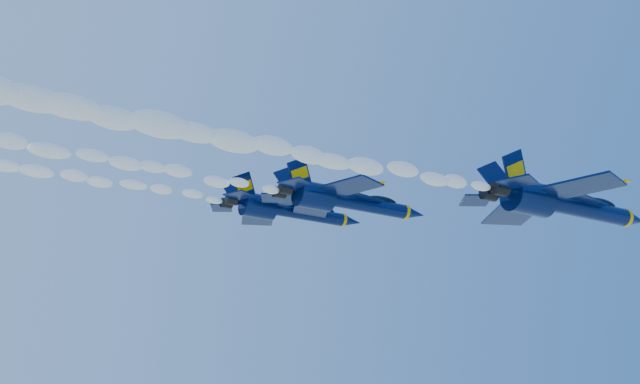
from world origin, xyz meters
TOP-DOWN VIEW (x-y plane):
  - jet_lead at (19.24, -15.35)m, footprint 18.95×15.54m
  - smoke_trail_jet_lead at (-10.92, -15.35)m, footprint 44.12×2.11m
  - jet_second at (5.45, -1.23)m, footprint 16.57×13.60m
  - smoke_trail_jet_second at (-23.69, -1.23)m, footprint 44.12×1.85m
  - jet_third at (2.29, 4.87)m, footprint 15.50×12.71m

SIDE VIEW (x-z plane):
  - smoke_trail_jet_lead at x=-10.92m, z-range 150.40..152.30m
  - jet_lead at x=19.24m, z-range 148.25..155.29m
  - smoke_trail_jet_second at x=-23.69m, z-range 152.78..154.44m
  - jet_second at x=5.45m, z-range 150.93..157.09m
  - jet_third at x=2.29m, z-range 151.43..157.19m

